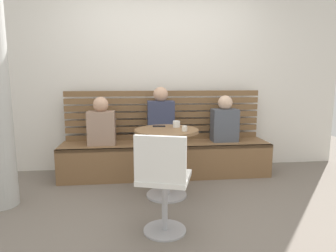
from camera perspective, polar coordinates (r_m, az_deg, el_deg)
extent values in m
plane|color=#70665B|center=(2.86, 2.23, -17.17)|extent=(8.00, 8.00, 0.00)
cube|color=silver|center=(4.20, -1.07, 11.64)|extent=(5.20, 0.10, 2.90)
cube|color=brown|center=(3.90, -0.40, -6.44)|extent=(2.70, 0.52, 0.44)
cube|color=brown|center=(3.62, -0.01, -4.40)|extent=(2.70, 0.04, 0.04)
cube|color=brown|center=(4.07, -0.76, -2.05)|extent=(2.65, 0.04, 0.07)
cube|color=brown|center=(4.05, -0.77, -0.54)|extent=(2.65, 0.04, 0.07)
cube|color=brown|center=(4.04, -0.77, 0.82)|extent=(2.65, 0.04, 0.07)
cube|color=brown|center=(4.02, -0.77, 2.19)|extent=(2.65, 0.04, 0.07)
cube|color=brown|center=(4.01, -0.77, 3.57)|extent=(2.65, 0.04, 0.07)
cube|color=brown|center=(4.00, -0.78, 4.95)|extent=(2.65, 0.04, 0.07)
cube|color=brown|center=(4.00, -0.78, 6.34)|extent=(2.65, 0.04, 0.07)
cylinder|color=#ADADB2|center=(3.31, -0.28, -13.17)|extent=(0.44, 0.44, 0.02)
cylinder|color=#ADADB2|center=(3.19, -0.29, -7.26)|extent=(0.07, 0.07, 0.69)
cylinder|color=brown|center=(3.11, -0.29, -0.92)|extent=(0.68, 0.68, 0.03)
cylinder|color=#ADADB2|center=(2.62, -0.63, -19.54)|extent=(0.36, 0.36, 0.02)
cylinder|color=#ADADB2|center=(2.53, -0.64, -15.23)|extent=(0.05, 0.05, 0.45)
cube|color=white|center=(2.44, -0.65, -9.97)|extent=(0.50, 0.50, 0.04)
cube|color=white|center=(2.22, -1.57, -6.50)|extent=(0.39, 0.16, 0.36)
cube|color=#333851|center=(3.81, -1.41, 0.78)|extent=(0.34, 0.22, 0.55)
sphere|color=tan|center=(3.77, -1.44, 6.18)|extent=(0.19, 0.19, 0.19)
cube|color=#4C515B|center=(3.99, 10.92, 0.17)|extent=(0.34, 0.22, 0.43)
sphere|color=#DBB293|center=(3.95, 11.05, 4.49)|extent=(0.19, 0.19, 0.19)
cube|color=#9E7F6B|center=(3.80, -12.78, -0.39)|extent=(0.34, 0.22, 0.43)
sphere|color=tan|center=(3.76, -12.95, 4.10)|extent=(0.19, 0.19, 0.19)
cylinder|color=white|center=(3.23, 1.66, 0.38)|extent=(0.08, 0.08, 0.07)
cylinder|color=silver|center=(2.99, 3.23, -0.50)|extent=(0.06, 0.06, 0.05)
cube|color=black|center=(3.28, -1.74, -0.05)|extent=(0.14, 0.08, 0.01)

